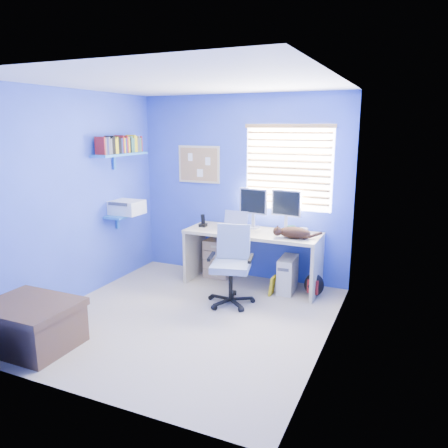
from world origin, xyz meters
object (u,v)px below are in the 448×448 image
at_px(tower_pc, 288,274).
at_px(office_chair, 231,275).
at_px(desk, 252,259).
at_px(cat, 295,233).
at_px(laptop, 233,221).

xyz_separation_m(tower_pc, office_chair, (-0.52, -0.63, 0.12)).
height_order(desk, cat, cat).
bearing_deg(office_chair, desk, 87.39).
distance_m(desk, laptop, 0.56).
height_order(laptop, cat, laptop).
xyz_separation_m(laptop, tower_pc, (0.77, -0.00, -0.62)).
bearing_deg(laptop, office_chair, -68.67).
height_order(cat, tower_pc, cat).
xyz_separation_m(desk, tower_pc, (0.49, -0.02, -0.14)).
height_order(desk, tower_pc, desk).
distance_m(laptop, cat, 0.88).
distance_m(cat, tower_pc, 0.60).
bearing_deg(laptop, cat, -8.09).
bearing_deg(desk, cat, -12.35).
bearing_deg(cat, desk, 149.45).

